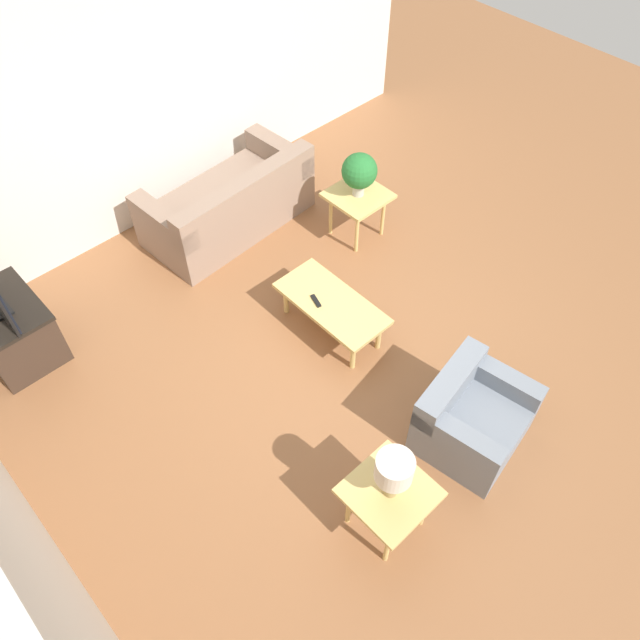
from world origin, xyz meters
The scene contains 11 objects.
ground_plane centered at (0.00, 0.00, 0.00)m, with size 14.00×14.00×0.00m, color #8E5B38.
wall_right centered at (3.06, 0.00, 1.35)m, with size 0.12×7.20×2.70m.
sofa centered at (2.23, -0.26, 0.31)m, with size 1.04×1.91×0.81m.
armchair centered at (-1.29, -0.06, 0.29)m, with size 0.89×0.97×0.70m.
coffee_table centered at (0.36, -0.03, 0.35)m, with size 1.12×0.53×0.40m.
side_table_plant centered at (1.18, -1.20, 0.48)m, with size 0.60×0.60×0.56m.
side_table_lamp centered at (-1.34, 1.02, 0.48)m, with size 0.60×0.60×0.56m.
tv_stand_chest centered at (2.19, 2.31, 0.33)m, with size 0.86×0.63×0.62m.
potted_plant centered at (1.18, -1.20, 0.85)m, with size 0.37×0.37×0.49m.
table_lamp centered at (-1.34, 1.02, 0.88)m, with size 0.27×0.27×0.46m.
remote_control centered at (0.46, 0.07, 0.41)m, with size 0.16×0.09×0.02m.
Camera 1 is at (-2.41, 2.70, 4.80)m, focal length 35.00 mm.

